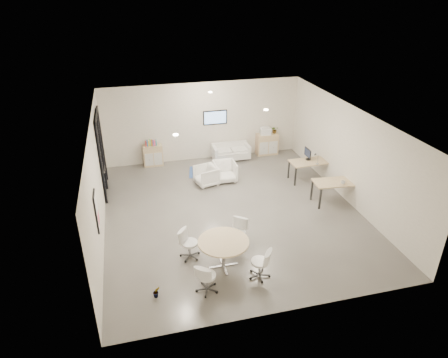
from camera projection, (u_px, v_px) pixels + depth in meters
room_shell at (232, 167)px, 12.26m from camera, size 9.60×10.60×4.80m
glass_door at (101, 152)px, 13.61m from camera, size 0.09×1.90×2.85m
artwork at (97, 211)px, 10.03m from camera, size 0.05×0.54×1.04m
wall_tv at (215, 117)px, 16.17m from camera, size 0.98×0.06×0.58m
ceiling_spots at (219, 110)px, 12.23m from camera, size 3.14×4.14×0.03m
sideboard_left at (153, 155)px, 16.03m from camera, size 0.76×0.40×0.86m
sideboard_right at (267, 144)px, 17.05m from camera, size 0.92×0.44×0.92m
books at (151, 143)px, 15.78m from camera, size 0.45×0.14×0.22m
printer at (265, 131)px, 16.76m from camera, size 0.48×0.42×0.31m
loveseat at (231, 152)px, 16.64m from camera, size 1.53×0.77×0.57m
blue_rug at (209, 172)px, 15.64m from camera, size 1.73×1.32×0.01m
armchair_left at (206, 175)px, 14.54m from camera, size 0.87×0.91×0.78m
armchair_right at (225, 171)px, 14.80m from camera, size 0.80×0.75×0.82m
desk_rear at (310, 163)px, 14.74m from camera, size 1.49×0.79×0.76m
desk_front at (336, 184)px, 13.25m from camera, size 1.52×0.86×0.76m
monitor at (308, 154)px, 14.72m from camera, size 0.20×0.50×0.44m
round_table at (223, 244)px, 10.19m from camera, size 1.32×1.32×0.80m
meeting_chairs at (223, 254)px, 10.33m from camera, size 2.38×2.38×0.82m
plant_cabinet at (275, 130)px, 16.88m from camera, size 0.29×0.32×0.24m
plant_floor at (157, 295)px, 9.47m from camera, size 0.18×0.31×0.14m
cup at (343, 182)px, 13.04m from camera, size 0.14×0.11×0.14m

